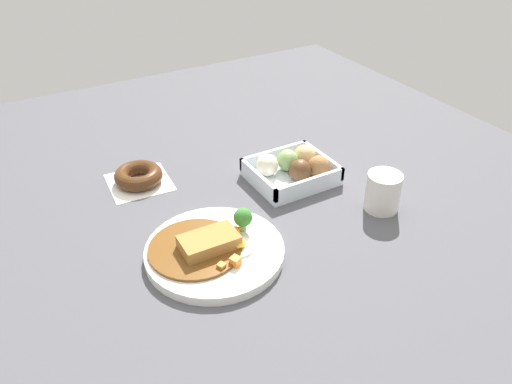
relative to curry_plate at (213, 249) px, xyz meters
The scene contains 5 objects.
ground_plane 0.16m from the curry_plate, 126.91° to the right, with size 1.60×1.60×0.00m, color #4C4C51.
curry_plate is the anchor object (origin of this frame).
donut_box 0.31m from the curry_plate, 151.27° to the right, with size 0.18×0.15×0.06m.
chocolate_ring_donut 0.31m from the curry_plate, 83.14° to the right, with size 0.14×0.14×0.04m.
coffee_mug 0.37m from the curry_plate, behind, with size 0.07×0.07×0.08m, color silver.
Camera 1 is at (0.38, 0.78, 0.61)m, focal length 35.14 mm.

